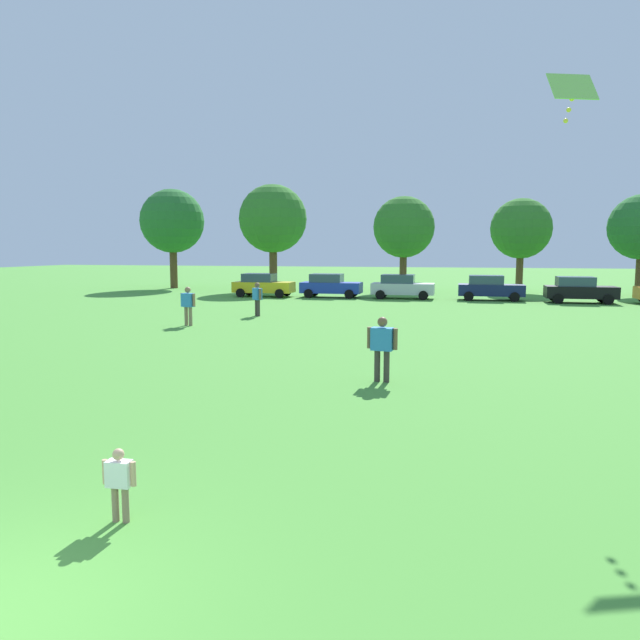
{
  "coord_description": "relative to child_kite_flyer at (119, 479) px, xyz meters",
  "views": [
    {
      "loc": [
        4.38,
        -4.03,
        3.44
      ],
      "look_at": [
        1.4,
        8.66,
        1.87
      ],
      "focal_mm": 33.1,
      "sensor_mm": 36.0,
      "label": 1
    }
  ],
  "objects": [
    {
      "name": "bystander_midfield",
      "position": [
        -7.75,
        18.0,
        0.47
      ],
      "size": [
        0.8,
        0.48,
        1.75
      ],
      "rotation": [
        0.0,
        0.0,
        5.98
      ],
      "color": "#8C7259",
      "rests_on": "ground"
    },
    {
      "name": "kite",
      "position": [
        6.29,
        7.32,
        6.16
      ],
      "size": [
        1.07,
        0.75,
        1.05
      ],
      "color": "#8CD859"
    },
    {
      "name": "parked_car_yellow_0",
      "position": [
        -9.75,
        34.29,
        0.29
      ],
      "size": [
        4.3,
        2.02,
        1.68
      ],
      "color": "yellow",
      "rests_on": "ground"
    },
    {
      "name": "tree_center_right",
      "position": [
        8.84,
        43.56,
        4.47
      ],
      "size": [
        4.79,
        4.79,
        7.47
      ],
      "color": "brown",
      "rests_on": "ground"
    },
    {
      "name": "tree_far_left",
      "position": [
        -20.5,
        41.58,
        5.28
      ],
      "size": [
        5.56,
        5.56,
        8.66
      ],
      "color": "brown",
      "rests_on": "ground"
    },
    {
      "name": "parked_car_black_4",
      "position": [
        11.64,
        34.14,
        0.29
      ],
      "size": [
        4.3,
        2.02,
        1.68
      ],
      "color": "black",
      "rests_on": "ground"
    },
    {
      "name": "child_kite_flyer",
      "position": [
        0.0,
        0.0,
        0.0
      ],
      "size": [
        0.46,
        0.19,
        0.96
      ],
      "rotation": [
        0.0,
        0.0,
        0.04
      ],
      "color": "#8C7259",
      "rests_on": "ground"
    },
    {
      "name": "bystander_near_trees",
      "position": [
        -5.98,
        22.36,
        0.46
      ],
      "size": [
        0.62,
        0.63,
        1.73
      ],
      "rotation": [
        0.0,
        0.0,
        2.33
      ],
      "color": "#3F3833",
      "rests_on": "ground"
    },
    {
      "name": "parked_car_navy_3",
      "position": [
        6.15,
        34.9,
        0.29
      ],
      "size": [
        4.3,
        2.02,
        1.68
      ],
      "color": "#141E4C",
      "rests_on": "ground"
    },
    {
      "name": "adult_bystander",
      "position": [
        2.21,
        8.69,
        0.44
      ],
      "size": [
        0.8,
        0.38,
        1.7
      ],
      "rotation": [
        0.0,
        0.0,
        6.15
      ],
      "color": "#3F3833",
      "rests_on": "ground"
    },
    {
      "name": "parked_car_blue_1",
      "position": [
        -4.85,
        34.84,
        0.29
      ],
      "size": [
        4.3,
        2.02,
        1.68
      ],
      "color": "#1E38AD",
      "rests_on": "ground"
    },
    {
      "name": "tree_left",
      "position": [
        -10.98,
        40.69,
        5.33
      ],
      "size": [
        5.61,
        5.61,
        8.74
      ],
      "color": "brown",
      "rests_on": "ground"
    },
    {
      "name": "tree_center_left",
      "position": [
        -0.3,
        41.66,
        4.59
      ],
      "size": [
        4.91,
        4.91,
        7.64
      ],
      "color": "brown",
      "rests_on": "ground"
    },
    {
      "name": "parked_car_silver_2",
      "position": [
        0.24,
        34.84,
        0.29
      ],
      "size": [
        4.3,
        2.02,
        1.68
      ],
      "color": "silver",
      "rests_on": "ground"
    },
    {
      "name": "ground_plane",
      "position": [
        -0.29,
        27.68,
        -0.57
      ],
      "size": [
        160.0,
        160.0,
        0.0
      ],
      "primitive_type": "plane",
      "color": "#4C9338"
    }
  ]
}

